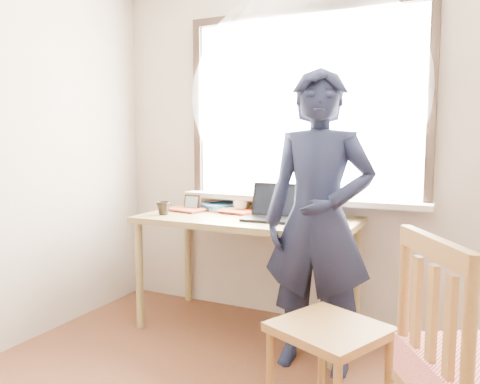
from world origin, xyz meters
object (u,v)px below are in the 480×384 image
at_px(laptop, 273,211).
at_px(desk, 248,228).
at_px(mug_white, 241,205).
at_px(mug_dark, 163,208).
at_px(work_chair, 329,340).
at_px(person, 318,221).

bearing_deg(laptop, desk, 171.89).
bearing_deg(mug_white, desk, -53.35).
distance_m(desk, laptop, 0.25).
relative_size(mug_dark, work_chair, 0.17).
relative_size(desk, laptop, 4.19).
xyz_separation_m(desk, person, (0.61, -0.34, 0.15)).
height_order(work_chair, person, person).
bearing_deg(desk, mug_white, 126.65).
height_order(desk, mug_dark, mug_dark).
xyz_separation_m(laptop, person, (0.41, -0.31, 0.01)).
distance_m(laptop, person, 0.51).
relative_size(laptop, person, 0.21).
bearing_deg(person, laptop, 140.49).
height_order(mug_white, mug_dark, mug_dark).
distance_m(mug_white, mug_dark, 0.59).
bearing_deg(mug_dark, laptop, 11.32).
bearing_deg(desk, laptop, -8.11).
bearing_deg(desk, person, -28.80).
bearing_deg(work_chair, mug_dark, 154.66).
height_order(desk, mug_white, mug_white).
height_order(laptop, person, person).
relative_size(mug_white, mug_dark, 1.08).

